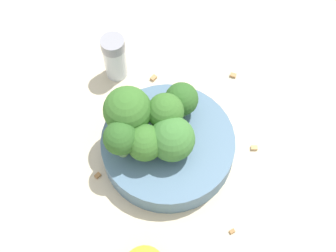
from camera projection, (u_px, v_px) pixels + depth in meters
The scene contains 14 objects.
ground_plane at pixel (168, 152), 0.61m from camera, with size 3.00×3.00×0.00m, color beige.
bowl at pixel (168, 146), 0.59m from camera, with size 0.17×0.17×0.03m, color slate.
broccoli_floret_0 at pixel (165, 113), 0.56m from camera, with size 0.05×0.05×0.06m.
broccoli_floret_1 at pixel (172, 139), 0.55m from camera, with size 0.05×0.05×0.06m.
broccoli_floret_2 at pixel (145, 143), 0.54m from camera, with size 0.04×0.04×0.05m.
broccoli_floret_3 at pixel (121, 139), 0.54m from camera, with size 0.04×0.04×0.06m.
broccoli_floret_4 at pixel (181, 100), 0.58m from camera, with size 0.04×0.04×0.05m.
broccoli_floret_5 at pixel (128, 111), 0.55m from camera, with size 0.06×0.06×0.07m.
pepper_shaker at pixel (115, 57), 0.64m from camera, with size 0.03×0.03×0.07m.
almond_crumb_0 at pixel (254, 147), 0.61m from camera, with size 0.01×0.01×0.01m, color tan.
almond_crumb_1 at pixel (233, 74), 0.66m from camera, with size 0.01×0.01×0.01m, color #AD7F4C.
almond_crumb_2 at pixel (232, 231), 0.55m from camera, with size 0.01×0.00×0.01m, color olive.
almond_crumb_3 at pixel (98, 175), 0.59m from camera, with size 0.01×0.01×0.01m, color olive.
almond_crumb_4 at pixel (153, 77), 0.66m from camera, with size 0.01×0.01×0.01m, color #AD7F4C.
Camera 1 is at (0.20, 0.18, 0.55)m, focal length 50.00 mm.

